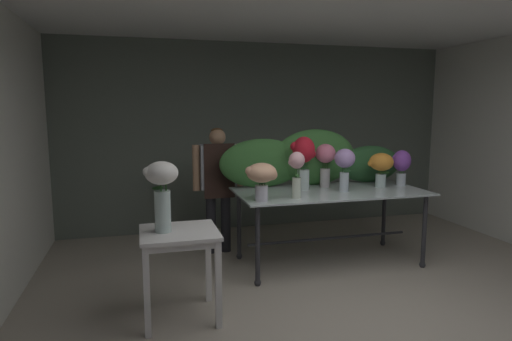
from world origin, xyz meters
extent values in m
plane|color=#9E9384|center=(0.00, 1.79, 0.00)|extent=(7.89, 7.89, 0.00)
cube|color=slate|center=(0.00, 3.59, 1.35)|extent=(5.96, 0.12, 2.71)
cube|color=silver|center=(-2.98, 1.79, 1.35)|extent=(0.12, 3.71, 2.71)
cube|color=silver|center=(0.00, 1.79, 2.77)|extent=(6.08, 3.71, 0.12)
cube|color=silver|center=(0.29, 1.77, 0.84)|extent=(2.12, 1.02, 0.02)
cylinder|color=#2D2D33|center=(-0.67, 1.36, 0.42)|extent=(0.05, 0.05, 0.83)
sphere|color=#2D2D33|center=(-0.67, 1.36, 0.03)|extent=(0.07, 0.07, 0.07)
cylinder|color=#2D2D33|center=(1.25, 1.36, 0.42)|extent=(0.05, 0.05, 0.83)
sphere|color=#2D2D33|center=(1.25, 1.36, 0.03)|extent=(0.07, 0.07, 0.07)
cylinder|color=#2D2D33|center=(-0.67, 2.18, 0.42)|extent=(0.05, 0.05, 0.83)
sphere|color=#2D2D33|center=(-0.67, 2.18, 0.03)|extent=(0.07, 0.07, 0.07)
cylinder|color=#2D2D33|center=(1.25, 2.18, 0.42)|extent=(0.05, 0.05, 0.83)
sphere|color=#2D2D33|center=(1.25, 2.18, 0.03)|extent=(0.07, 0.07, 0.07)
cylinder|color=#2D2D33|center=(0.29, 1.77, 0.29)|extent=(1.92, 0.03, 0.03)
cube|color=white|center=(-1.48, 0.89, 0.75)|extent=(0.64, 0.60, 0.03)
cube|color=white|center=(-1.48, 0.89, 0.71)|extent=(0.58, 0.54, 0.06)
cube|color=white|center=(-1.76, 0.63, 0.37)|extent=(0.05, 0.05, 0.74)
cube|color=white|center=(-1.20, 0.63, 0.37)|extent=(0.05, 0.05, 0.74)
cube|color=white|center=(-1.76, 1.15, 0.37)|extent=(0.05, 0.05, 0.74)
cube|color=white|center=(-1.20, 1.15, 0.37)|extent=(0.05, 0.05, 0.74)
cylinder|color=#232328|center=(-0.95, 2.49, 0.40)|extent=(0.12, 0.12, 0.81)
cylinder|color=#232328|center=(-0.77, 2.49, 0.40)|extent=(0.12, 0.12, 0.81)
cube|color=#999EA8|center=(-0.86, 2.49, 1.07)|extent=(0.43, 0.22, 0.53)
cube|color=black|center=(-0.86, 2.38, 1.03)|extent=(0.37, 0.02, 0.65)
cylinder|color=tan|center=(-1.12, 2.49, 1.06)|extent=(0.09, 0.09, 0.55)
cylinder|color=tan|center=(-0.60, 2.49, 1.06)|extent=(0.09, 0.09, 0.55)
sphere|color=tan|center=(-0.86, 2.49, 1.43)|extent=(0.20, 0.20, 0.20)
ellipsoid|color=brown|center=(-0.86, 2.51, 1.49)|extent=(0.15, 0.15, 0.09)
ellipsoid|color=#387033|center=(-0.40, 2.16, 1.14)|extent=(1.01, 0.22, 0.57)
ellipsoid|color=#387033|center=(0.27, 2.16, 1.19)|extent=(1.03, 0.30, 0.67)
ellipsoid|color=#28562D|center=(1.01, 2.16, 1.08)|extent=(0.83, 0.27, 0.46)
cylinder|color=silver|center=(0.02, 1.91, 0.97)|extent=(0.14, 0.14, 0.23)
cylinder|color=#9EBCB2|center=(0.02, 1.91, 0.90)|extent=(0.13, 0.13, 0.10)
cylinder|color=#28562D|center=(0.04, 1.91, 1.04)|extent=(0.01, 0.01, 0.36)
cylinder|color=#28562D|center=(0.02, 1.95, 1.04)|extent=(0.01, 0.01, 0.36)
cylinder|color=#28562D|center=(0.00, 1.92, 1.04)|extent=(0.01, 0.01, 0.36)
cylinder|color=#28562D|center=(0.02, 1.89, 1.04)|extent=(0.01, 0.01, 0.36)
ellipsoid|color=red|center=(0.02, 1.91, 1.31)|extent=(0.25, 0.25, 0.29)
sphere|color=red|center=(-0.07, 1.94, 1.34)|extent=(0.11, 0.11, 0.11)
sphere|color=red|center=(0.12, 1.92, 1.26)|extent=(0.10, 0.10, 0.10)
ellipsoid|color=#2D6028|center=(0.06, 1.95, 1.10)|extent=(0.11, 0.08, 0.03)
cylinder|color=silver|center=(0.32, 1.99, 0.96)|extent=(0.12, 0.12, 0.22)
cylinder|color=#9EBCB2|center=(0.32, 1.99, 0.90)|extent=(0.11, 0.11, 0.09)
cylinder|color=#2D6028|center=(0.35, 1.98, 1.02)|extent=(0.01, 0.01, 0.32)
cylinder|color=#2D6028|center=(0.30, 2.01, 1.02)|extent=(0.01, 0.01, 0.32)
cylinder|color=#2D6028|center=(0.32, 1.97, 1.02)|extent=(0.01, 0.01, 0.32)
ellipsoid|color=pink|center=(0.32, 1.99, 1.25)|extent=(0.24, 0.24, 0.22)
sphere|color=pink|center=(0.43, 2.01, 1.25)|extent=(0.07, 0.07, 0.07)
cylinder|color=silver|center=(-0.22, 1.48, 0.96)|extent=(0.09, 0.09, 0.22)
cylinder|color=#9EBCB2|center=(-0.22, 1.48, 0.90)|extent=(0.08, 0.08, 0.09)
cylinder|color=#387033|center=(-0.20, 1.47, 1.03)|extent=(0.01, 0.01, 0.33)
cylinder|color=#387033|center=(-0.22, 1.49, 1.03)|extent=(0.01, 0.01, 0.33)
cylinder|color=#387033|center=(-0.24, 1.47, 1.03)|extent=(0.01, 0.01, 0.33)
cylinder|color=#387033|center=(-0.23, 1.46, 1.03)|extent=(0.01, 0.01, 0.33)
ellipsoid|color=#EFB2BC|center=(-0.22, 1.48, 1.25)|extent=(0.17, 0.17, 0.17)
sphere|color=#EFB2BC|center=(-0.28, 1.49, 1.23)|extent=(0.07, 0.07, 0.07)
sphere|color=#EFB2BC|center=(-0.18, 1.48, 1.27)|extent=(0.05, 0.05, 0.05)
ellipsoid|color=#387033|center=(-0.22, 1.47, 1.09)|extent=(0.07, 0.11, 0.03)
cylinder|color=silver|center=(0.96, 1.81, 0.93)|extent=(0.12, 0.12, 0.16)
cylinder|color=#9EBCB2|center=(0.96, 1.81, 0.89)|extent=(0.11, 0.11, 0.07)
cylinder|color=#387033|center=(0.98, 1.81, 0.98)|extent=(0.01, 0.01, 0.23)
cylinder|color=#387033|center=(0.95, 1.84, 0.98)|extent=(0.01, 0.01, 0.23)
cylinder|color=#387033|center=(0.94, 1.79, 0.98)|extent=(0.01, 0.01, 0.23)
ellipsoid|color=orange|center=(0.96, 1.81, 1.15)|extent=(0.28, 0.28, 0.21)
sphere|color=orange|center=(0.84, 1.84, 1.13)|extent=(0.08, 0.08, 0.08)
sphere|color=orange|center=(1.03, 1.81, 1.16)|extent=(0.11, 0.11, 0.11)
ellipsoid|color=#2D6028|center=(0.99, 1.78, 1.03)|extent=(0.10, 0.05, 0.03)
cylinder|color=silver|center=(-0.61, 1.45, 0.93)|extent=(0.13, 0.13, 0.16)
cylinder|color=#9EBCB2|center=(-0.61, 1.45, 0.89)|extent=(0.12, 0.12, 0.07)
cylinder|color=#28562D|center=(-0.57, 1.45, 0.97)|extent=(0.01, 0.01, 0.22)
cylinder|color=#28562D|center=(-0.60, 1.47, 0.97)|extent=(0.01, 0.01, 0.22)
cylinder|color=#28562D|center=(-0.62, 1.45, 0.97)|extent=(0.01, 0.01, 0.22)
cylinder|color=#28562D|center=(-0.60, 1.43, 0.97)|extent=(0.01, 0.01, 0.22)
ellipsoid|color=#F4B78E|center=(-0.61, 1.45, 1.14)|extent=(0.30, 0.30, 0.20)
sphere|color=#F4B78E|center=(-0.73, 1.44, 1.16)|extent=(0.09, 0.09, 0.09)
sphere|color=#F4B78E|center=(-0.50, 1.43, 1.12)|extent=(0.11, 0.11, 0.11)
cylinder|color=silver|center=(1.26, 1.86, 0.93)|extent=(0.12, 0.12, 0.15)
cylinder|color=#9EBCB2|center=(1.26, 1.86, 0.88)|extent=(0.11, 0.11, 0.06)
cylinder|color=#477F3D|center=(1.29, 1.86, 0.97)|extent=(0.01, 0.01, 0.21)
cylinder|color=#477F3D|center=(1.25, 1.87, 0.97)|extent=(0.01, 0.01, 0.21)
cylinder|color=#477F3D|center=(1.25, 1.84, 0.97)|extent=(0.01, 0.01, 0.21)
ellipsoid|color=purple|center=(1.26, 1.86, 1.15)|extent=(0.21, 0.21, 0.25)
sphere|color=purple|center=(1.19, 1.88, 1.18)|extent=(0.07, 0.07, 0.07)
sphere|color=purple|center=(1.32, 1.87, 1.12)|extent=(0.07, 0.07, 0.07)
cylinder|color=silver|center=(0.42, 1.68, 0.96)|extent=(0.10, 0.10, 0.22)
cylinder|color=#9EBCB2|center=(0.42, 1.68, 0.90)|extent=(0.09, 0.09, 0.09)
cylinder|color=#28562D|center=(0.44, 1.68, 1.01)|extent=(0.01, 0.01, 0.30)
cylinder|color=#28562D|center=(0.41, 1.70, 1.01)|extent=(0.01, 0.01, 0.30)
cylinder|color=#28562D|center=(0.41, 1.66, 1.01)|extent=(0.01, 0.01, 0.30)
ellipsoid|color=#B28ED1|center=(0.42, 1.68, 1.22)|extent=(0.23, 0.23, 0.21)
sphere|color=#B28ED1|center=(0.36, 1.69, 1.23)|extent=(0.06, 0.06, 0.06)
sphere|color=#B28ED1|center=(0.51, 1.70, 1.23)|extent=(0.07, 0.07, 0.07)
ellipsoid|color=#28562D|center=(0.43, 1.64, 1.09)|extent=(0.11, 0.06, 0.03)
cylinder|color=silver|center=(-1.61, 0.89, 0.94)|extent=(0.13, 0.13, 0.34)
cylinder|color=#9EBCB2|center=(-1.61, 0.89, 0.84)|extent=(0.12, 0.12, 0.14)
cylinder|color=#2D6028|center=(-1.57, 0.89, 0.99)|extent=(0.01, 0.01, 0.42)
cylinder|color=#2D6028|center=(-1.61, 0.91, 0.99)|extent=(0.01, 0.01, 0.42)
cylinder|color=#2D6028|center=(-1.62, 0.87, 0.99)|extent=(0.01, 0.01, 0.42)
ellipsoid|color=white|center=(-1.61, 0.89, 1.26)|extent=(0.27, 0.27, 0.19)
sphere|color=white|center=(-1.72, 0.86, 1.27)|extent=(0.08, 0.08, 0.08)
ellipsoid|color=#387033|center=(-1.64, 0.92, 1.13)|extent=(0.11, 0.07, 0.03)
camera|label=1|loc=(-1.78, -2.64, 1.78)|focal=30.37mm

